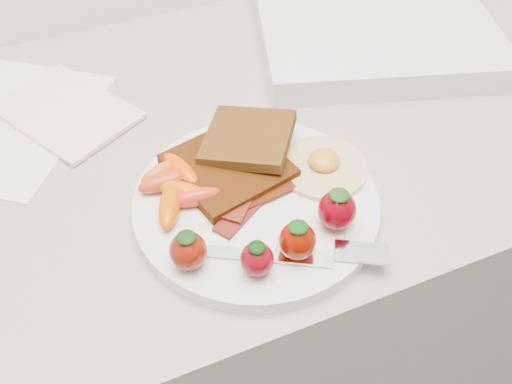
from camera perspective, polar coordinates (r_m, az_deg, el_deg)
name	(u,v)px	position (r m, az deg, el deg)	size (l,w,h in m)	color
counter	(233,312)	(1.08, -2.33, -11.86)	(2.00, 0.60, 0.90)	gray
plate	(256,204)	(0.63, 0.00, -1.18)	(0.27, 0.27, 0.02)	white
toast_lower	(228,167)	(0.65, -2.81, 2.53)	(0.12, 0.12, 0.01)	black
toast_upper	(248,138)	(0.66, -0.80, 5.43)	(0.10, 0.10, 0.01)	#31200A
fried_egg	(323,165)	(0.66, 6.74, 2.68)	(0.11, 0.11, 0.02)	white
bacon_strips	(249,199)	(0.62, -0.66, -0.69)	(0.11, 0.09, 0.01)	#3E080A
baby_carrots	(176,186)	(0.63, -7.97, 0.55)	(0.08, 0.12, 0.02)	#BC3112
strawberries	(277,236)	(0.56, 2.09, -4.41)	(0.19, 0.07, 0.05)	#6C1306
fork	(311,254)	(0.57, 5.48, -6.23)	(0.18, 0.09, 0.00)	white
paper_sheet	(11,123)	(0.81, -23.30, 6.39)	(0.19, 0.25, 0.00)	white
notepad	(66,111)	(0.79, -18.47, 7.66)	(0.12, 0.18, 0.01)	white
appliance	(376,34)	(0.89, 11.93, 15.22)	(0.34, 0.27, 0.04)	silver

